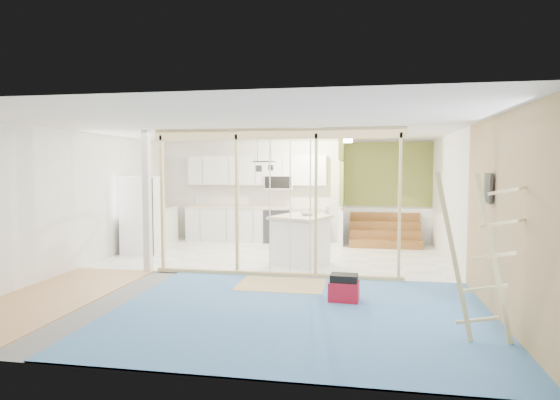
% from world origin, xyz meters
% --- Properties ---
extents(room, '(7.01, 8.01, 2.61)m').
position_xyz_m(room, '(0.00, 0.00, 1.30)').
color(room, slate).
rests_on(room, ground).
extents(floor_overlays, '(7.00, 8.00, 0.03)m').
position_xyz_m(floor_overlays, '(0.07, 0.06, 0.01)').
color(floor_overlays, white).
rests_on(floor_overlays, room).
extents(stud_frame, '(4.66, 0.14, 2.60)m').
position_xyz_m(stud_frame, '(-0.27, -0.00, 1.61)').
color(stud_frame, '#D3BE81').
rests_on(stud_frame, room).
extents(base_cabinets, '(4.45, 2.24, 0.93)m').
position_xyz_m(base_cabinets, '(-1.61, 3.36, 0.47)').
color(base_cabinets, white).
rests_on(base_cabinets, room).
extents(upper_cabinets, '(3.60, 0.41, 0.85)m').
position_xyz_m(upper_cabinets, '(-0.84, 3.82, 1.82)').
color(upper_cabinets, white).
rests_on(upper_cabinets, room).
extents(green_partition, '(2.25, 1.51, 2.60)m').
position_xyz_m(green_partition, '(2.04, 3.66, 0.94)').
color(green_partition, olive).
rests_on(green_partition, room).
extents(pot_rack, '(0.52, 0.52, 0.72)m').
position_xyz_m(pot_rack, '(-0.31, 1.89, 2.00)').
color(pot_rack, black).
rests_on(pot_rack, room).
extents(sheathing_panel, '(0.02, 4.00, 2.60)m').
position_xyz_m(sheathing_panel, '(3.48, -2.00, 1.30)').
color(sheathing_panel, tan).
rests_on(sheathing_panel, room).
extents(electrical_panel, '(0.04, 0.30, 0.40)m').
position_xyz_m(electrical_panel, '(3.43, -1.40, 1.65)').
color(electrical_panel, '#343439').
rests_on(electrical_panel, room).
extents(ceiling_light, '(0.32, 0.32, 0.08)m').
position_xyz_m(ceiling_light, '(1.40, 3.00, 2.54)').
color(ceiling_light, '#FFEABF').
rests_on(ceiling_light, room).
extents(fridge, '(0.86, 0.84, 1.73)m').
position_xyz_m(fridge, '(-3.04, 1.65, 0.86)').
color(fridge, white).
rests_on(fridge, room).
extents(island, '(1.27, 1.27, 0.97)m').
position_xyz_m(island, '(0.60, 1.10, 0.48)').
color(island, white).
rests_on(island, room).
extents(bowl, '(0.33, 0.33, 0.07)m').
position_xyz_m(bowl, '(0.72, 1.20, 1.01)').
color(bowl, white).
rests_on(bowl, island).
extents(soap_bottle_a, '(0.12, 0.12, 0.27)m').
position_xyz_m(soap_bottle_a, '(-2.50, 3.67, 1.07)').
color(soap_bottle_a, '#B1B3C6').
rests_on(soap_bottle_a, base_cabinets).
extents(soap_bottle_b, '(0.11, 0.11, 0.19)m').
position_xyz_m(soap_bottle_b, '(0.70, 3.78, 1.02)').
color(soap_bottle_b, silver).
rests_on(soap_bottle_b, base_cabinets).
extents(toolbox, '(0.44, 0.35, 0.40)m').
position_xyz_m(toolbox, '(1.54, -1.35, 0.19)').
color(toolbox, '#AB0F22').
rests_on(toolbox, room).
extents(ladder, '(1.00, 0.08, 1.86)m').
position_xyz_m(ladder, '(3.03, -2.68, 0.95)').
color(ladder, '#CDBA7D').
rests_on(ladder, room).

